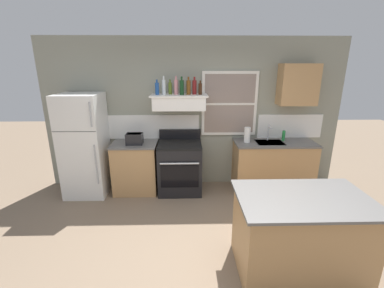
{
  "coord_description": "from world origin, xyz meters",
  "views": [
    {
      "loc": [
        -0.14,
        -2.51,
        2.25
      ],
      "look_at": [
        -0.05,
        1.2,
        1.1
      ],
      "focal_mm": 24.42,
      "sensor_mm": 36.0,
      "label": 1
    }
  ],
  "objects": [
    {
      "name": "bottle_brown_stout",
      "position": [
        0.11,
        1.95,
        1.84
      ],
      "size": [
        0.06,
        0.06,
        0.23
      ],
      "color": "#381E0F",
      "rests_on": "range_hood_shelf"
    },
    {
      "name": "toaster",
      "position": [
        -1.03,
        1.83,
        1.01
      ],
      "size": [
        0.3,
        0.2,
        0.19
      ],
      "color": "black",
      "rests_on": "counter_left_of_stove"
    },
    {
      "name": "paper_towel_roll",
      "position": [
        0.94,
        1.9,
        1.04
      ],
      "size": [
        0.11,
        0.11,
        0.27
      ],
      "primitive_type": "cylinder",
      "color": "white",
      "rests_on": "counter_right_with_sink"
    },
    {
      "name": "bottle_amber_wine",
      "position": [
        -0.09,
        1.95,
        1.87
      ],
      "size": [
        0.07,
        0.07,
        0.29
      ],
      "color": "brown",
      "rests_on": "range_hood_shelf"
    },
    {
      "name": "bottle_red_label_wine",
      "position": [
        0.01,
        1.99,
        1.87
      ],
      "size": [
        0.07,
        0.07,
        0.29
      ],
      "color": "maroon",
      "rests_on": "range_hood_shelf"
    },
    {
      "name": "bottle_blue_liqueur",
      "position": [
        -0.62,
        1.93,
        1.85
      ],
      "size": [
        0.07,
        0.07,
        0.25
      ],
      "color": "#1E478C",
      "rests_on": "range_hood_shelf"
    },
    {
      "name": "bottle_rose_pink",
      "position": [
        -0.3,
        1.96,
        1.87
      ],
      "size": [
        0.07,
        0.07,
        0.3
      ],
      "color": "#C67F84",
      "rests_on": "range_hood_shelf"
    },
    {
      "name": "stove_range",
      "position": [
        -0.25,
        1.86,
        0.46
      ],
      "size": [
        0.76,
        0.69,
        1.09
      ],
      "color": "black",
      "rests_on": "ground_plane"
    },
    {
      "name": "bottle_clear_tall",
      "position": [
        -0.51,
        1.97,
        1.87
      ],
      "size": [
        0.06,
        0.06,
        0.31
      ],
      "color": "silver",
      "rests_on": "range_hood_shelf"
    },
    {
      "name": "kitchen_island",
      "position": [
        1.1,
        -0.1,
        0.46
      ],
      "size": [
        1.4,
        0.9,
        0.91
      ],
      "color": "tan",
      "rests_on": "ground_plane"
    },
    {
      "name": "refrigerator",
      "position": [
        -1.9,
        1.84,
        0.89
      ],
      "size": [
        0.7,
        0.72,
        1.78
      ],
      "color": "white",
      "rests_on": "ground_plane"
    },
    {
      "name": "range_hood_shelf",
      "position": [
        -0.25,
        1.96,
        1.62
      ],
      "size": [
        0.96,
        0.52,
        0.24
      ],
      "color": "white"
    },
    {
      "name": "dish_soap_bottle",
      "position": [
        1.63,
        2.0,
        1.0
      ],
      "size": [
        0.06,
        0.06,
        0.18
      ],
      "primitive_type": "cylinder",
      "color": "#268C3F",
      "rests_on": "counter_right_with_sink"
    },
    {
      "name": "ground_plane",
      "position": [
        0.0,
        0.0,
        0.0
      ],
      "size": [
        16.0,
        16.0,
        0.0
      ],
      "primitive_type": "plane",
      "color": "#7A6651"
    },
    {
      "name": "bottle_olive_oil_square",
      "position": [
        -0.4,
        1.99,
        1.85
      ],
      "size": [
        0.06,
        0.06,
        0.25
      ],
      "color": "#4C601E",
      "rests_on": "range_hood_shelf"
    },
    {
      "name": "sink_faucet",
      "position": [
        1.35,
        2.0,
        1.08
      ],
      "size": [
        0.03,
        0.17,
        0.28
      ],
      "color": "silver",
      "rests_on": "counter_right_with_sink"
    },
    {
      "name": "back_wall",
      "position": [
        0.03,
        2.23,
        1.35
      ],
      "size": [
        5.4,
        0.11,
        2.7
      ],
      "color": "gray",
      "rests_on": "ground_plane"
    },
    {
      "name": "bottle_dark_green_wine",
      "position": [
        -0.2,
        1.91,
        1.87
      ],
      "size": [
        0.07,
        0.07,
        0.3
      ],
      "color": "#143819",
      "rests_on": "range_hood_shelf"
    },
    {
      "name": "counter_left_of_stove",
      "position": [
        -1.05,
        1.9,
        0.46
      ],
      "size": [
        0.79,
        0.63,
        0.91
      ],
      "color": "tan",
      "rests_on": "ground_plane"
    },
    {
      "name": "upper_cabinet_right",
      "position": [
        1.8,
        2.04,
        1.9
      ],
      "size": [
        0.64,
        0.32,
        0.7
      ],
      "color": "tan"
    },
    {
      "name": "counter_right_with_sink",
      "position": [
        1.45,
        1.9,
        0.46
      ],
      "size": [
        1.43,
        0.63,
        0.91
      ],
      "color": "tan",
      "rests_on": "ground_plane"
    }
  ]
}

